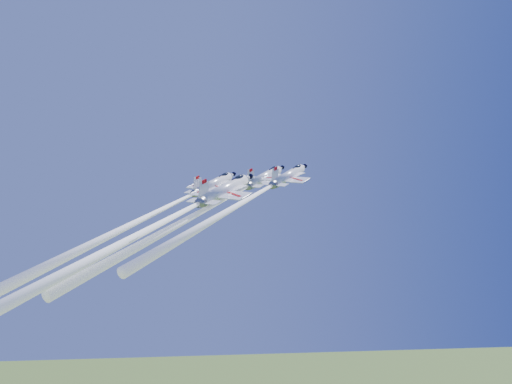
{
  "coord_description": "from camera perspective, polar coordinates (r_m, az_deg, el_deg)",
  "views": [
    {
      "loc": [
        -15.48,
        -104.77,
        76.29
      ],
      "look_at": [
        0.0,
        0.0,
        86.2
      ],
      "focal_mm": 40.0,
      "sensor_mm": 36.0,
      "label": 1
    }
  ],
  "objects": [
    {
      "name": "jet_left",
      "position": [
        95.61,
        -10.64,
        -2.35
      ],
      "size": [
        26.23,
        33.95,
        39.75
      ],
      "rotation": [
        0.38,
        0.13,
        -0.67
      ],
      "color": "white"
    },
    {
      "name": "jet_slot",
      "position": [
        84.74,
        -11.52,
        -4.15
      ],
      "size": [
        31.61,
        40.88,
        47.62
      ],
      "rotation": [
        0.38,
        0.13,
        -0.67
      ],
      "color": "white"
    },
    {
      "name": "jet_lead",
      "position": [
        96.58,
        -5.37,
        -1.91
      ],
      "size": [
        28.64,
        37.22,
        44.61
      ],
      "rotation": [
        0.38,
        0.13,
        -0.67
      ],
      "color": "white"
    },
    {
      "name": "jet_right",
      "position": [
        89.1,
        -1.55,
        -1.17
      ],
      "size": [
        23.78,
        30.63,
        34.85
      ],
      "rotation": [
        0.38,
        0.13,
        -0.67
      ],
      "color": "white"
    }
  ]
}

